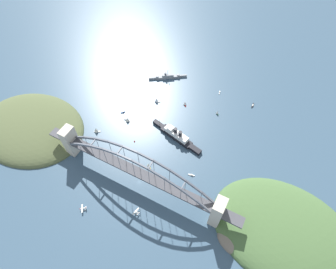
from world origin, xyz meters
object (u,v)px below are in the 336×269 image
at_px(channel_marker_buoy, 134,141).
at_px(ocean_liner, 176,135).
at_px(seaplane_second_in_formation, 136,212).
at_px(small_boat_0, 220,92).
at_px(small_boat_6, 96,130).
at_px(small_boat_9, 123,112).
at_px(harbor_arch_bridge, 138,172).
at_px(small_boat_2, 185,103).
at_px(naval_cruiser, 167,77).
at_px(small_boat_8, 253,105).
at_px(small_boat_3, 127,119).
at_px(small_boat_7, 149,165).
at_px(small_boat_5, 157,100).
at_px(seaplane_taxiing_near_bridge, 83,209).
at_px(small_boat_1, 217,112).
at_px(small_boat_4, 191,175).

bearing_deg(channel_marker_buoy, ocean_liner, 34.25).
height_order(seaplane_second_in_formation, small_boat_0, seaplane_second_in_formation).
xyz_separation_m(small_boat_6, small_boat_9, (13.86, 49.15, -3.73)).
xyz_separation_m(harbor_arch_bridge, small_boat_2, (-6.28, 148.76, -23.45)).
bearing_deg(naval_cruiser, harbor_arch_bridge, -72.76).
bearing_deg(small_boat_6, small_boat_2, 49.85).
bearing_deg(small_boat_8, small_boat_3, -143.27).
bearing_deg(small_boat_9, small_boat_3, -35.52).
xyz_separation_m(harbor_arch_bridge, small_boat_6, (-97.75, 40.35, -22.44)).
relative_size(small_boat_7, small_boat_9, 1.35).
bearing_deg(small_boat_7, small_boat_2, 92.55).
height_order(small_boat_2, small_boat_5, small_boat_5).
bearing_deg(small_boat_9, seaplane_taxiing_near_bridge, -74.53).
bearing_deg(small_boat_2, small_boat_7, -87.45).
distance_m(harbor_arch_bridge, small_boat_5, 143.57).
distance_m(small_boat_1, small_boat_9, 145.32).
relative_size(harbor_arch_bridge, small_boat_0, 31.52).
relative_size(seaplane_taxiing_near_bridge, small_boat_7, 1.13).
xyz_separation_m(seaplane_taxiing_near_bridge, small_boat_2, (35.44, 211.67, 1.53)).
bearing_deg(small_boat_5, small_boat_6, -117.87).
bearing_deg(small_boat_5, small_boat_7, -66.04).
distance_m(small_boat_9, channel_marker_buoy, 58.63).
relative_size(seaplane_taxiing_near_bridge, small_boat_1, 1.27).
distance_m(ocean_liner, small_boat_0, 115.75).
xyz_separation_m(small_boat_1, small_boat_8, (43.59, 41.45, -2.74)).
height_order(small_boat_4, small_boat_9, small_boat_9).
bearing_deg(small_boat_1, small_boat_8, 43.56).
xyz_separation_m(harbor_arch_bridge, naval_cruiser, (-58.95, 189.92, -23.79)).
height_order(small_boat_3, small_boat_5, small_boat_5).
bearing_deg(small_boat_9, small_boat_1, 26.71).
distance_m(small_boat_1, small_boat_7, 137.57).
bearing_deg(small_boat_7, small_boat_0, 79.06).
distance_m(seaplane_second_in_formation, small_boat_2, 186.83).
bearing_deg(naval_cruiser, small_boat_7, -70.53).
bearing_deg(naval_cruiser, small_boat_9, -103.95).
bearing_deg(small_boat_5, seaplane_second_in_formation, -68.64).
bearing_deg(harbor_arch_bridge, small_boat_4, 36.03).
relative_size(seaplane_taxiing_near_bridge, small_boat_5, 1.00).
xyz_separation_m(ocean_liner, small_boat_1, (35.33, 69.47, -1.95)).
bearing_deg(small_boat_1, small_boat_5, -167.10).
bearing_deg(small_boat_0, small_boat_3, -130.03).
distance_m(small_boat_7, small_boat_9, 105.01).
distance_m(ocean_liner, small_boat_9, 94.67).
bearing_deg(small_boat_6, seaplane_second_in_formation, -33.66).
xyz_separation_m(naval_cruiser, small_boat_6, (-38.80, -149.57, 1.35)).
height_order(small_boat_4, small_boat_7, small_boat_7).
distance_m(small_boat_3, small_boat_8, 197.04).
height_order(seaplane_second_in_formation, channel_marker_buoy, seaplane_second_in_formation).
distance_m(small_boat_2, small_boat_7, 123.48).
xyz_separation_m(small_boat_2, channel_marker_buoy, (-33.09, -97.41, -2.40)).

